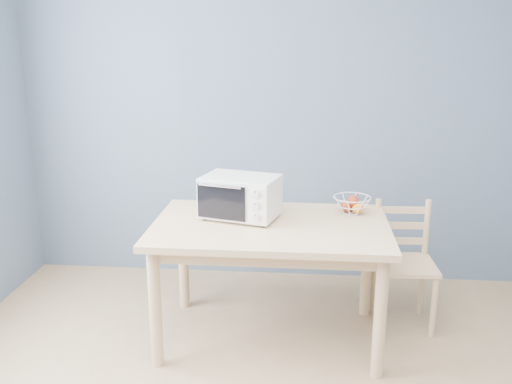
# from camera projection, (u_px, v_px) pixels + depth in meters

# --- Properties ---
(room) EXTENTS (4.01, 4.51, 2.61)m
(room) POSITION_uv_depth(u_px,v_px,m) (267.00, 190.00, 2.03)
(room) COLOR tan
(room) RESTS_ON ground
(dining_table) EXTENTS (1.40, 0.90, 0.75)m
(dining_table) POSITION_uv_depth(u_px,v_px,m) (270.00, 240.00, 3.41)
(dining_table) COLOR #DDB585
(dining_table) RESTS_ON ground
(toaster_oven) EXTENTS (0.51, 0.41, 0.26)m
(toaster_oven) POSITION_uv_depth(u_px,v_px,m) (237.00, 196.00, 3.46)
(toaster_oven) COLOR silver
(toaster_oven) RESTS_ON dining_table
(fruit_basket) EXTENTS (0.29, 0.29, 0.12)m
(fruit_basket) POSITION_uv_depth(u_px,v_px,m) (352.00, 204.00, 3.56)
(fruit_basket) COLOR white
(fruit_basket) RESTS_ON dining_table
(dining_chair) EXTENTS (0.39, 0.39, 0.80)m
(dining_chair) POSITION_uv_depth(u_px,v_px,m) (403.00, 265.00, 3.68)
(dining_chair) COLOR #DDB585
(dining_chair) RESTS_ON ground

